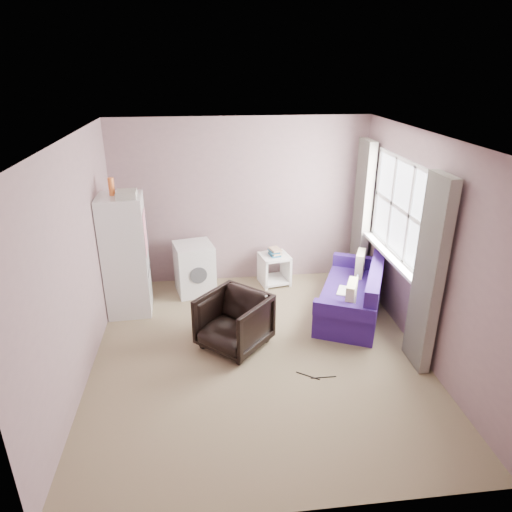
# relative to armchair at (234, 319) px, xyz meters

# --- Properties ---
(room) EXTENTS (3.84, 4.24, 2.54)m
(room) POSITION_rel_armchair_xyz_m (0.28, -0.19, 0.88)
(room) COLOR #847456
(room) RESTS_ON ground
(armchair) EXTENTS (0.98, 0.98, 0.74)m
(armchair) POSITION_rel_armchair_xyz_m (0.00, 0.00, 0.00)
(armchair) COLOR black
(armchair) RESTS_ON ground
(fridge) EXTENTS (0.60, 0.59, 1.86)m
(fridge) POSITION_rel_armchair_xyz_m (-1.36, 1.03, 0.46)
(fridge) COLOR silver
(fridge) RESTS_ON ground
(washing_machine) EXTENTS (0.64, 0.64, 0.76)m
(washing_machine) POSITION_rel_armchair_xyz_m (-0.48, 1.50, 0.03)
(washing_machine) COLOR silver
(washing_machine) RESTS_ON ground
(side_table) EXTENTS (0.50, 0.50, 0.58)m
(side_table) POSITION_rel_armchair_xyz_m (0.74, 1.64, -0.10)
(side_table) COLOR white
(side_table) RESTS_ON ground
(sofa) EXTENTS (1.37, 1.82, 0.74)m
(sofa) POSITION_rel_armchair_xyz_m (1.69, 0.59, -0.10)
(sofa) COLOR navy
(sofa) RESTS_ON ground
(window_dressing) EXTENTS (0.17, 2.62, 2.18)m
(window_dressing) POSITION_rel_armchair_xyz_m (2.05, 0.51, 0.74)
(window_dressing) COLOR white
(window_dressing) RESTS_ON ground
(floor_cables) EXTENTS (0.43, 0.17, 0.01)m
(floor_cables) POSITION_rel_armchair_xyz_m (0.84, -0.71, -0.36)
(floor_cables) COLOR black
(floor_cables) RESTS_ON ground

